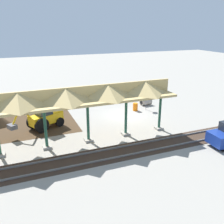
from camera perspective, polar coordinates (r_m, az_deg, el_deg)
ground_plane at (r=27.74m, az=3.22°, el=-0.81°), size 120.00×120.00×0.00m
dirt_work_zone at (r=26.34m, az=-19.71°, el=-3.08°), size 10.38×7.00×0.01m
platform_canopy at (r=19.77m, az=-15.58°, el=2.87°), size 22.36×3.20×4.90m
rail_tracks at (r=21.67m, az=11.71°, el=-7.12°), size 60.00×2.58×0.15m
stop_sign at (r=29.47m, az=7.85°, el=3.31°), size 0.66×0.44×2.09m
backhoe at (r=24.80m, az=-15.16°, el=-0.86°), size 5.27×3.38×2.82m
concrete_pipe at (r=31.50m, az=7.72°, el=2.36°), size 1.42×1.00×0.88m
traffic_barrel at (r=29.32m, az=5.34°, el=1.18°), size 0.56×0.56×0.90m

